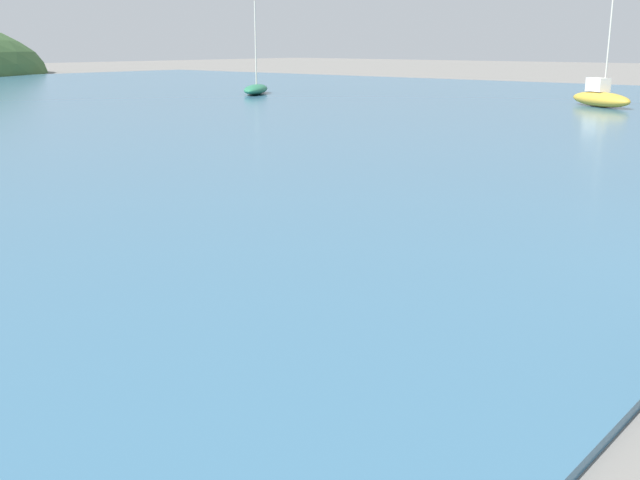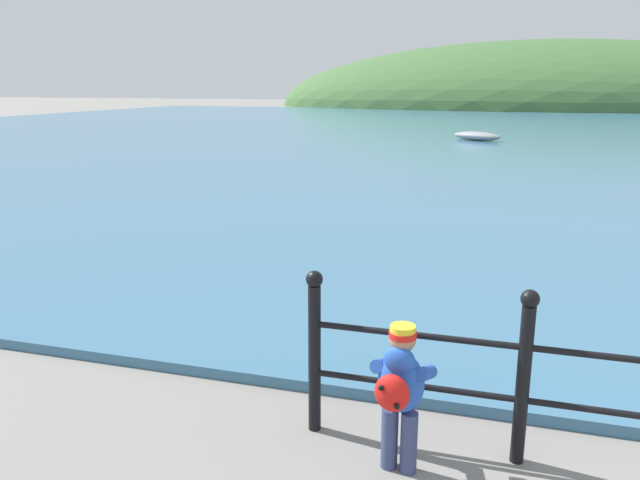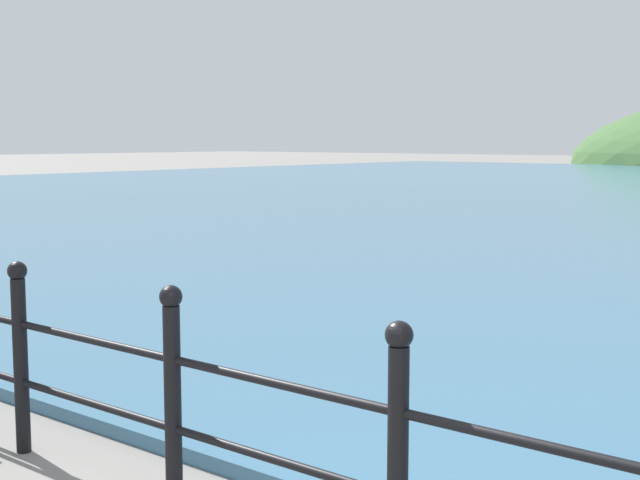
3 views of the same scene
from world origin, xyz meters
The scene contains 1 object.
iron_railing centered at (-0.39, 1.50, 0.64)m, with size 8.61×0.12×1.21m.
Camera 3 is at (1.65, -1.49, 1.95)m, focal length 50.00 mm.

